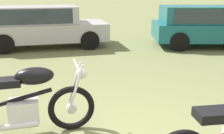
# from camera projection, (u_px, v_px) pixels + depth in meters

# --- Properties ---
(motorcycle_black) EXTENTS (1.94, 0.98, 1.02)m
(motorcycle_black) POSITION_uv_depth(u_px,v_px,m) (23.00, 103.00, 3.60)
(motorcycle_black) COLOR black
(motorcycle_black) RESTS_ON ground
(car_silver) EXTENTS (4.51, 3.07, 1.43)m
(car_silver) POSITION_uv_depth(u_px,v_px,m) (42.00, 24.00, 9.25)
(car_silver) COLOR #B2B5BA
(car_silver) RESTS_ON ground
(car_teal) EXTENTS (4.49, 2.27, 1.43)m
(car_teal) POSITION_uv_depth(u_px,v_px,m) (210.00, 23.00, 9.39)
(car_teal) COLOR #19606B
(car_teal) RESTS_ON ground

